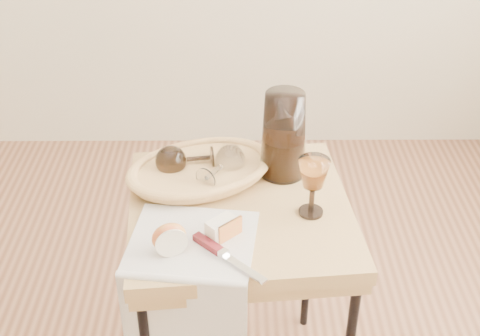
{
  "coord_description": "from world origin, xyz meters",
  "views": [
    {
      "loc": [
        0.4,
        -0.89,
        1.61
      ],
      "look_at": [
        0.41,
        0.34,
        0.8
      ],
      "focal_mm": 48.43,
      "sensor_mm": 36.0,
      "label": 1
    }
  ],
  "objects_px": {
    "goblet_lying_b": "(220,167)",
    "bread_basket": "(201,172)",
    "pitcher": "(284,135)",
    "apple_half": "(169,237)",
    "side_table": "(240,306)",
    "goblet_lying_a": "(189,159)",
    "tea_towel": "(192,242)",
    "wine_goblet": "(313,187)",
    "table_knife": "(226,255)"
  },
  "relations": [
    {
      "from": "goblet_lying_b",
      "to": "bread_basket",
      "type": "bearing_deg",
      "value": 102.68
    },
    {
      "from": "pitcher",
      "to": "apple_half",
      "type": "distance_m",
      "value": 0.42
    },
    {
      "from": "goblet_lying_b",
      "to": "side_table",
      "type": "bearing_deg",
      "value": -116.99
    },
    {
      "from": "goblet_lying_a",
      "to": "goblet_lying_b",
      "type": "distance_m",
      "value": 0.09
    },
    {
      "from": "goblet_lying_b",
      "to": "pitcher",
      "type": "height_order",
      "value": "pitcher"
    },
    {
      "from": "tea_towel",
      "to": "apple_half",
      "type": "xyz_separation_m",
      "value": [
        -0.05,
        -0.03,
        0.04
      ]
    },
    {
      "from": "goblet_lying_b",
      "to": "wine_goblet",
      "type": "relative_size",
      "value": 0.82
    },
    {
      "from": "goblet_lying_a",
      "to": "tea_towel",
      "type": "bearing_deg",
      "value": 85.91
    },
    {
      "from": "goblet_lying_b",
      "to": "wine_goblet",
      "type": "xyz_separation_m",
      "value": [
        0.22,
        -0.12,
        0.03
      ]
    },
    {
      "from": "bread_basket",
      "to": "apple_half",
      "type": "height_order",
      "value": "apple_half"
    },
    {
      "from": "table_knife",
      "to": "side_table",
      "type": "bearing_deg",
      "value": 125.48
    },
    {
      "from": "bread_basket",
      "to": "table_knife",
      "type": "distance_m",
      "value": 0.32
    },
    {
      "from": "bread_basket",
      "to": "goblet_lying_a",
      "type": "height_order",
      "value": "goblet_lying_a"
    },
    {
      "from": "side_table",
      "to": "goblet_lying_a",
      "type": "distance_m",
      "value": 0.43
    },
    {
      "from": "bread_basket",
      "to": "goblet_lying_a",
      "type": "bearing_deg",
      "value": 129.86
    },
    {
      "from": "tea_towel",
      "to": "wine_goblet",
      "type": "bearing_deg",
      "value": 28.92
    },
    {
      "from": "goblet_lying_b",
      "to": "pitcher",
      "type": "relative_size",
      "value": 0.46
    },
    {
      "from": "bread_basket",
      "to": "pitcher",
      "type": "bearing_deg",
      "value": -14.94
    },
    {
      "from": "pitcher",
      "to": "goblet_lying_a",
      "type": "bearing_deg",
      "value": 168.18
    },
    {
      "from": "side_table",
      "to": "apple_half",
      "type": "bearing_deg",
      "value": -132.03
    },
    {
      "from": "wine_goblet",
      "to": "goblet_lying_b",
      "type": "bearing_deg",
      "value": 150.42
    },
    {
      "from": "tea_towel",
      "to": "table_knife",
      "type": "xyz_separation_m",
      "value": [
        0.08,
        -0.06,
        0.01
      ]
    },
    {
      "from": "side_table",
      "to": "wine_goblet",
      "type": "bearing_deg",
      "value": -11.07
    },
    {
      "from": "goblet_lying_a",
      "to": "goblet_lying_b",
      "type": "height_order",
      "value": "goblet_lying_a"
    },
    {
      "from": "goblet_lying_a",
      "to": "table_knife",
      "type": "xyz_separation_m",
      "value": [
        0.1,
        -0.33,
        -0.04
      ]
    },
    {
      "from": "side_table",
      "to": "bread_basket",
      "type": "bearing_deg",
      "value": 131.95
    },
    {
      "from": "goblet_lying_a",
      "to": "table_knife",
      "type": "height_order",
      "value": "goblet_lying_a"
    },
    {
      "from": "side_table",
      "to": "pitcher",
      "type": "bearing_deg",
      "value": 52.14
    },
    {
      "from": "pitcher",
      "to": "wine_goblet",
      "type": "relative_size",
      "value": 1.77
    },
    {
      "from": "goblet_lying_a",
      "to": "table_knife",
      "type": "bearing_deg",
      "value": 98.02
    },
    {
      "from": "wine_goblet",
      "to": "side_table",
      "type": "bearing_deg",
      "value": 168.93
    },
    {
      "from": "bread_basket",
      "to": "pitcher",
      "type": "xyz_separation_m",
      "value": [
        0.21,
        0.03,
        0.09
      ]
    },
    {
      "from": "tea_towel",
      "to": "table_knife",
      "type": "bearing_deg",
      "value": -30.14
    },
    {
      "from": "side_table",
      "to": "goblet_lying_b",
      "type": "bearing_deg",
      "value": 118.52
    },
    {
      "from": "goblet_lying_a",
      "to": "bread_basket",
      "type": "bearing_deg",
      "value": 144.7
    },
    {
      "from": "tea_towel",
      "to": "goblet_lying_b",
      "type": "xyz_separation_m",
      "value": [
        0.06,
        0.23,
        0.05
      ]
    },
    {
      "from": "apple_half",
      "to": "tea_towel",
      "type": "bearing_deg",
      "value": 13.06
    },
    {
      "from": "bread_basket",
      "to": "side_table",
      "type": "bearing_deg",
      "value": -71.62
    },
    {
      "from": "side_table",
      "to": "goblet_lying_b",
      "type": "height_order",
      "value": "goblet_lying_b"
    },
    {
      "from": "side_table",
      "to": "goblet_lying_a",
      "type": "xyz_separation_m",
      "value": [
        -0.13,
        0.13,
        0.39
      ]
    },
    {
      "from": "pitcher",
      "to": "apple_half",
      "type": "relative_size",
      "value": 3.47
    },
    {
      "from": "side_table",
      "to": "goblet_lying_a",
      "type": "relative_size",
      "value": 5.26
    },
    {
      "from": "side_table",
      "to": "goblet_lying_a",
      "type": "bearing_deg",
      "value": 135.87
    },
    {
      "from": "side_table",
      "to": "apple_half",
      "type": "height_order",
      "value": "apple_half"
    },
    {
      "from": "tea_towel",
      "to": "goblet_lying_b",
      "type": "height_order",
      "value": "goblet_lying_b"
    },
    {
      "from": "bread_basket",
      "to": "table_knife",
      "type": "xyz_separation_m",
      "value": [
        0.07,
        -0.31,
        -0.01
      ]
    },
    {
      "from": "goblet_lying_a",
      "to": "apple_half",
      "type": "bearing_deg",
      "value": 76.48
    },
    {
      "from": "goblet_lying_a",
      "to": "apple_half",
      "type": "xyz_separation_m",
      "value": [
        -0.02,
        -0.3,
        -0.01
      ]
    },
    {
      "from": "tea_towel",
      "to": "goblet_lying_b",
      "type": "distance_m",
      "value": 0.24
    },
    {
      "from": "wine_goblet",
      "to": "tea_towel",
      "type": "bearing_deg",
      "value": -158.45
    }
  ]
}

